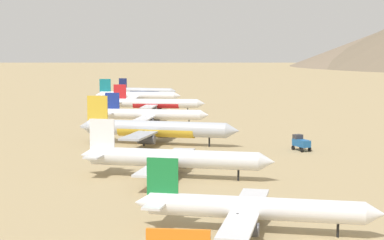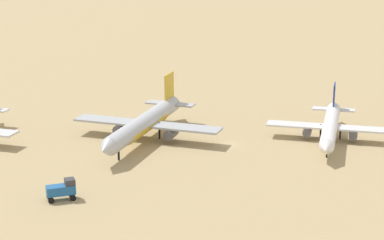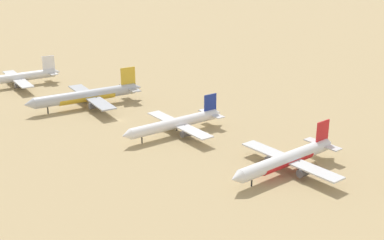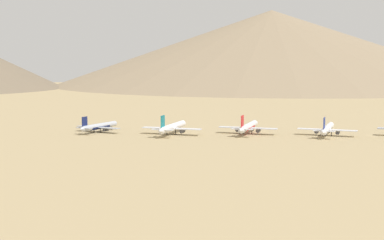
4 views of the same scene
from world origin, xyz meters
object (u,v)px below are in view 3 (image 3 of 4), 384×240
(parked_jet_2, at_px, (15,78))
(parked_jet_3, at_px, (88,96))
(parked_jet_4, at_px, (176,123))
(parked_jet_5, at_px, (287,159))

(parked_jet_2, bearing_deg, parked_jet_3, 100.01)
(parked_jet_2, relative_size, parked_jet_4, 1.08)
(parked_jet_2, relative_size, parked_jet_5, 1.04)
(parked_jet_2, bearing_deg, parked_jet_5, 97.22)
(parked_jet_2, bearing_deg, parked_jet_4, 98.61)
(parked_jet_2, distance_m, parked_jet_5, 127.66)
(parked_jet_3, distance_m, parked_jet_4, 43.03)
(parked_jet_5, bearing_deg, parked_jet_4, -85.80)
(parked_jet_2, distance_m, parked_jet_4, 87.54)
(parked_jet_3, bearing_deg, parked_jet_2, -79.99)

